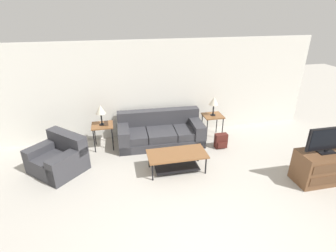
# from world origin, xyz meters

# --- Properties ---
(wall_back) EXTENTS (8.82, 0.06, 2.60)m
(wall_back) POSITION_xyz_m (0.00, 4.56, 1.30)
(wall_back) COLOR silver
(wall_back) RESTS_ON ground_plane
(couch) EXTENTS (2.23, 1.05, 0.82)m
(couch) POSITION_xyz_m (-0.05, 3.98, 0.29)
(couch) COLOR #38383D
(couch) RESTS_ON ground_plane
(armchair) EXTENTS (1.40, 1.40, 0.80)m
(armchair) POSITION_xyz_m (-2.49, 3.19, 0.29)
(armchair) COLOR #38383D
(armchair) RESTS_ON ground_plane
(coffee_table) EXTENTS (1.29, 0.63, 0.44)m
(coffee_table) POSITION_xyz_m (0.06, 2.61, 0.32)
(coffee_table) COLOR brown
(coffee_table) RESTS_ON ground_plane
(side_table_left) EXTENTS (0.53, 0.49, 0.64)m
(side_table_left) POSITION_xyz_m (-1.52, 4.02, 0.57)
(side_table_left) COLOR brown
(side_table_left) RESTS_ON ground_plane
(side_table_right) EXTENTS (0.53, 0.49, 0.64)m
(side_table_right) POSITION_xyz_m (1.42, 4.02, 0.57)
(side_table_right) COLOR brown
(side_table_right) RESTS_ON ground_plane
(table_lamp_left) EXTENTS (0.25, 0.25, 0.52)m
(table_lamp_left) POSITION_xyz_m (-1.52, 4.02, 1.04)
(table_lamp_left) COLOR black
(table_lamp_left) RESTS_ON side_table_left
(table_lamp_right) EXTENTS (0.25, 0.25, 0.52)m
(table_lamp_right) POSITION_xyz_m (1.42, 4.02, 1.04)
(table_lamp_right) COLOR black
(table_lamp_right) RESTS_ON side_table_right
(tv_console) EXTENTS (1.06, 0.57, 0.69)m
(tv_console) POSITION_xyz_m (2.88, 1.60, 0.35)
(tv_console) COLOR brown
(tv_console) RESTS_ON ground_plane
(television) EXTENTS (0.97, 0.20, 0.55)m
(television) POSITION_xyz_m (2.88, 1.60, 0.98)
(television) COLOR black
(television) RESTS_ON tv_console
(backpack) EXTENTS (0.31, 0.24, 0.38)m
(backpack) POSITION_xyz_m (1.42, 3.37, 0.18)
(backpack) COLOR #4C1E19
(backpack) RESTS_ON ground_plane
(picture_frame) EXTENTS (0.10, 0.04, 0.13)m
(picture_frame) POSITION_xyz_m (-1.42, 3.95, 0.71)
(picture_frame) COLOR #4C3828
(picture_frame) RESTS_ON side_table_left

